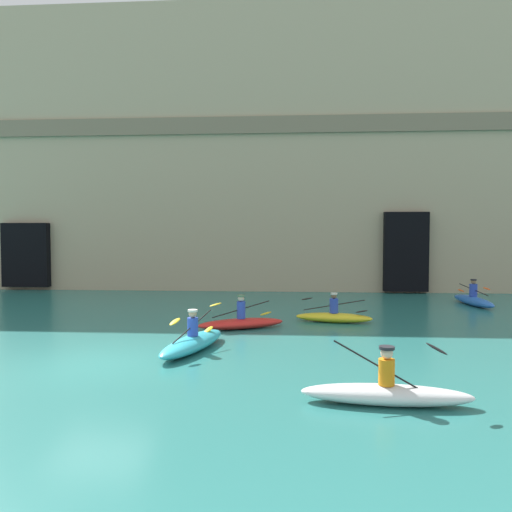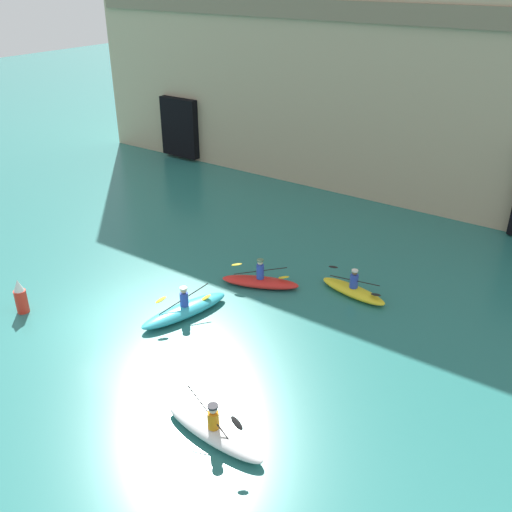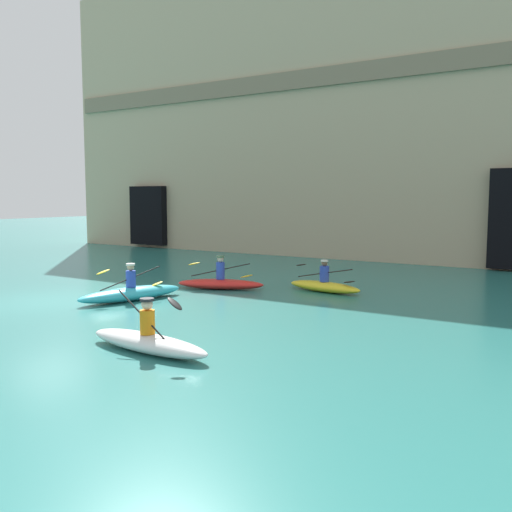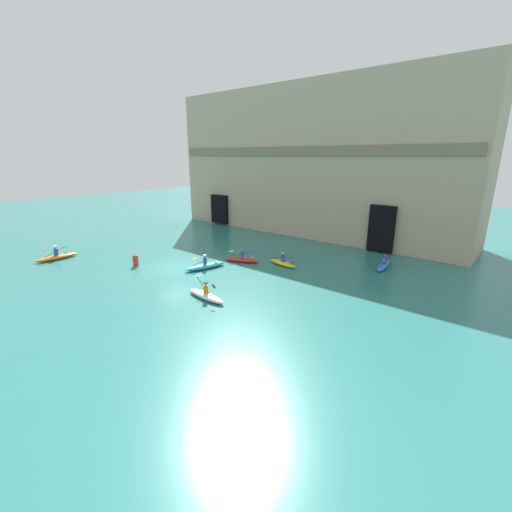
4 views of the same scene
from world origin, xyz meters
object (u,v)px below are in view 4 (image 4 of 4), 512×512
Objects in this scene: kayak_red at (242,259)px; kayak_white at (206,295)px; kayak_blue at (384,265)px; kayak_yellow at (283,263)px; kayak_orange at (57,257)px; marker_buoy at (135,259)px; kayak_cyan at (205,266)px.

kayak_red is 8.21m from kayak_white.
kayak_yellow is at bearing 118.02° from kayak_blue.
kayak_orange reaches higher than kayak_blue.
kayak_orange is 1.05× the size of kayak_white.
kayak_blue is (6.73, 4.78, 0.03)m from kayak_yellow.
kayak_white is 2.51× the size of marker_buoy.
kayak_white is (3.58, -7.39, 0.01)m from kayak_red.
kayak_blue is at bearing -111.68° from kayak_white.
kayak_cyan is at bearing 32.46° from marker_buoy.
kayak_blue is (11.09, 9.55, 0.01)m from kayak_cyan.
kayak_red is 3.63m from kayak_yellow.
kayak_blue is 15.10m from kayak_white.
kayak_yellow is at bearing 125.50° from kayak_orange.
kayak_red is 8.90m from marker_buoy.
kayak_blue is at bearing 44.55° from kayak_yellow.
kayak_orange is at bearing -135.93° from kayak_yellow.
kayak_cyan is 1.09× the size of kayak_white.
kayak_white reaches higher than kayak_blue.
kayak_yellow is 0.82× the size of kayak_blue.
kayak_cyan is 1.03× the size of kayak_blue.
kayak_orange reaches higher than kayak_red.
kayak_yellow is 0.83× the size of kayak_orange.
kayak_orange is 2.65× the size of marker_buoy.
kayak_yellow is (4.36, 4.77, -0.02)m from kayak_cyan.
marker_buoy reaches higher than kayak_orange.
kayak_blue reaches higher than kayak_cyan.
kayak_blue is at bearing 9.14° from kayak_red.
kayak_yellow is 2.19× the size of marker_buoy.
marker_buoy is at bearing 121.00° from kayak_blue.
kayak_cyan is at bearing -130.28° from kayak_red.
marker_buoy is (7.03, 3.47, 0.38)m from kayak_orange.
kayak_yellow is 0.87× the size of kayak_white.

